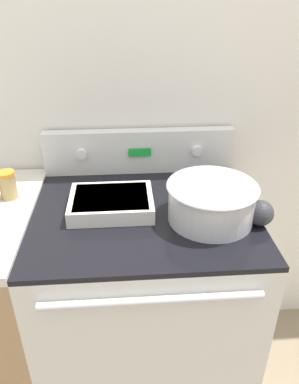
# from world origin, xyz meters

# --- Properties ---
(kitchen_wall) EXTENTS (8.00, 0.05, 2.50)m
(kitchen_wall) POSITION_xyz_m (0.00, 0.70, 1.25)
(kitchen_wall) COLOR silver
(kitchen_wall) RESTS_ON ground_plane
(stove_range) EXTENTS (0.77, 0.69, 0.91)m
(stove_range) POSITION_xyz_m (0.00, 0.33, 0.45)
(stove_range) COLOR silver
(stove_range) RESTS_ON ground_plane
(control_panel) EXTENTS (0.77, 0.07, 0.18)m
(control_panel) POSITION_xyz_m (0.00, 0.64, 1.00)
(control_panel) COLOR silver
(control_panel) RESTS_ON stove_range
(mixing_bowl) EXTENTS (0.30, 0.30, 0.13)m
(mixing_bowl) POSITION_xyz_m (0.21, 0.26, 0.98)
(mixing_bowl) COLOR silver
(mixing_bowl) RESTS_ON stove_range
(casserole_dish) EXTENTS (0.28, 0.22, 0.05)m
(casserole_dish) POSITION_xyz_m (-0.11, 0.34, 0.94)
(casserole_dish) COLOR silver
(casserole_dish) RESTS_ON stove_range
(ladle) EXTENTS (0.08, 0.33, 0.08)m
(ladle) POSITION_xyz_m (0.37, 0.23, 0.95)
(ladle) COLOR #333338
(ladle) RESTS_ON stove_range
(spice_jar_orange_cap) EXTENTS (0.06, 0.06, 0.10)m
(spice_jar_orange_cap) POSITION_xyz_m (-0.48, 0.43, 0.97)
(spice_jar_orange_cap) COLOR tan
(spice_jar_orange_cap) RESTS_ON side_counter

